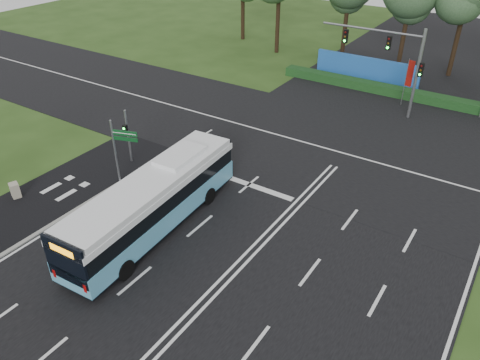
# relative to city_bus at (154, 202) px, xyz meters

# --- Properties ---
(ground) EXTENTS (120.00, 120.00, 0.00)m
(ground) POSITION_rel_city_bus_xyz_m (5.17, 1.38, -1.72)
(ground) COLOR #294617
(ground) RESTS_ON ground
(road_main) EXTENTS (20.00, 120.00, 0.04)m
(road_main) POSITION_rel_city_bus_xyz_m (5.17, 1.38, -1.70)
(road_main) COLOR black
(road_main) RESTS_ON ground
(road_cross) EXTENTS (120.00, 14.00, 0.05)m
(road_cross) POSITION_rel_city_bus_xyz_m (5.17, 13.38, -1.69)
(road_cross) COLOR black
(road_cross) RESTS_ON ground
(bike_path) EXTENTS (5.00, 18.00, 0.06)m
(bike_path) POSITION_rel_city_bus_xyz_m (-7.33, -1.62, -1.69)
(bike_path) COLOR black
(bike_path) RESTS_ON ground
(kerb_strip) EXTENTS (0.25, 18.00, 0.12)m
(kerb_strip) POSITION_rel_city_bus_xyz_m (-4.93, -1.62, -1.66)
(kerb_strip) COLOR gray
(kerb_strip) RESTS_ON ground
(city_bus) EXTENTS (3.15, 11.99, 3.41)m
(city_bus) POSITION_rel_city_bus_xyz_m (0.00, 0.00, 0.00)
(city_bus) COLOR #55A2C6
(city_bus) RESTS_ON ground
(pedestrian_signal) EXTENTS (0.30, 0.43, 3.73)m
(pedestrian_signal) POSITION_rel_city_bus_xyz_m (-6.31, 4.50, 0.32)
(pedestrian_signal) COLOR gray
(pedestrian_signal) RESTS_ON ground
(street_sign) EXTENTS (1.58, 0.60, 4.24)m
(street_sign) POSITION_rel_city_bus_xyz_m (-4.74, 2.36, 0.94)
(street_sign) COLOR gray
(street_sign) RESTS_ON ground
(utility_cabinet) EXTENTS (0.71, 0.65, 0.96)m
(utility_cabinet) POSITION_rel_city_bus_xyz_m (-8.97, -2.32, -1.24)
(utility_cabinet) COLOR #A79C86
(utility_cabinet) RESTS_ON ground
(banner_flag_mid) EXTENTS (0.58, 0.20, 4.02)m
(banner_flag_mid) POSITION_rel_city_bus_xyz_m (6.13, 24.00, 0.93)
(banner_flag_mid) COLOR gray
(banner_flag_mid) RESTS_ON ground
(traffic_light_gantry) EXTENTS (8.41, 0.28, 7.00)m
(traffic_light_gantry) POSITION_rel_city_bus_xyz_m (5.37, 21.88, 2.95)
(traffic_light_gantry) COLOR gray
(traffic_light_gantry) RESTS_ON ground
(hedge) EXTENTS (22.00, 1.20, 0.80)m
(hedge) POSITION_rel_city_bus_xyz_m (5.17, 25.88, -1.32)
(hedge) COLOR #133515
(hedge) RESTS_ON ground
(blue_hoarding) EXTENTS (10.00, 0.30, 2.20)m
(blue_hoarding) POSITION_rel_city_bus_xyz_m (1.17, 28.38, -0.62)
(blue_hoarding) COLOR #205BB1
(blue_hoarding) RESTS_ON ground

